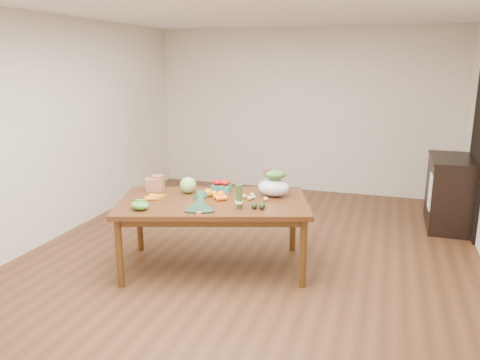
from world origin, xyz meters
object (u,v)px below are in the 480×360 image
(mandarin_cluster, at_px, (221,196))
(salad_bag, at_px, (274,184))
(kale_bunch, at_px, (200,203))
(cabbage, at_px, (188,185))
(asparagus_bundle, at_px, (239,196))
(dining_table, at_px, (214,234))
(paper_bag, at_px, (154,183))
(cabinet, at_px, (449,192))

(mandarin_cluster, relative_size, salad_bag, 0.53)
(kale_bunch, distance_m, salad_bag, 0.91)
(cabbage, height_order, asparagus_bundle, asparagus_bundle)
(kale_bunch, distance_m, asparagus_bundle, 0.39)
(dining_table, height_order, cabbage, cabbage)
(paper_bag, distance_m, salad_bag, 1.34)
(asparagus_bundle, bearing_deg, mandarin_cluster, 122.23)
(dining_table, relative_size, cabbage, 10.87)
(paper_bag, xyz_separation_m, kale_bunch, (0.77, -0.52, -0.00))
(cabbage, relative_size, kale_bunch, 0.45)
(mandarin_cluster, bearing_deg, dining_table, -149.57)
(dining_table, relative_size, asparagus_bundle, 7.77)
(cabbage, height_order, mandarin_cluster, cabbage)
(cabbage, distance_m, salad_bag, 0.94)
(kale_bunch, height_order, asparagus_bundle, asparagus_bundle)
(cabinet, relative_size, kale_bunch, 2.55)
(mandarin_cluster, xyz_separation_m, salad_bag, (0.49, 0.30, 0.09))
(dining_table, height_order, asparagus_bundle, asparagus_bundle)
(mandarin_cluster, distance_m, kale_bunch, 0.42)
(cabbage, xyz_separation_m, asparagus_bundle, (0.71, -0.37, 0.04))
(mandarin_cluster, bearing_deg, paper_bag, 172.56)
(paper_bag, bearing_deg, asparagus_bundle, -17.18)
(cabbage, bearing_deg, paper_bag, -176.20)
(cabinet, distance_m, asparagus_bundle, 3.23)
(cabinet, relative_size, mandarin_cluster, 5.67)
(cabbage, relative_size, asparagus_bundle, 0.71)
(paper_bag, bearing_deg, cabinet, 31.67)
(cabinet, height_order, mandarin_cluster, cabinet)
(cabinet, relative_size, paper_bag, 4.26)
(paper_bag, height_order, asparagus_bundle, asparagus_bundle)
(dining_table, bearing_deg, cabbage, 136.62)
(kale_bunch, bearing_deg, asparagus_bundle, 9.60)
(cabinet, height_order, cabbage, cabinet)
(dining_table, bearing_deg, mandarin_cluster, 12.92)
(salad_bag, bearing_deg, paper_bag, -171.61)
(cabinet, xyz_separation_m, salad_bag, (-1.95, -1.82, 0.41))
(cabbage, relative_size, salad_bag, 0.53)
(mandarin_cluster, bearing_deg, cabinet, 41.11)
(kale_bunch, relative_size, salad_bag, 1.18)
(paper_bag, bearing_deg, salad_bag, 8.39)
(dining_table, height_order, salad_bag, salad_bag)
(asparagus_bundle, bearing_deg, kale_bunch, -170.40)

